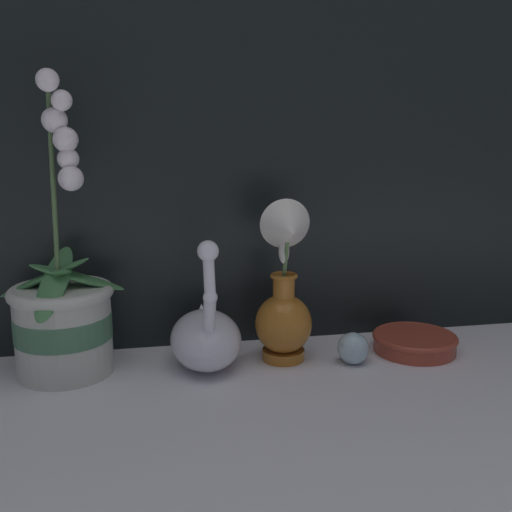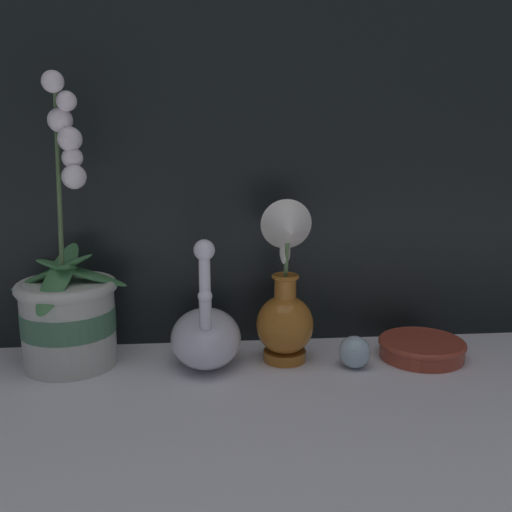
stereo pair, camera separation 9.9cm
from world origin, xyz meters
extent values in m
plane|color=white|center=(0.00, 0.00, 0.00)|extent=(2.80, 2.80, 0.00)
cube|color=black|center=(0.00, 0.25, 0.60)|extent=(2.80, 0.03, 1.20)
cylinder|color=beige|center=(-0.31, 0.15, 0.07)|extent=(0.16, 0.16, 0.15)
cylinder|color=#477A56|center=(-0.31, 0.15, 0.08)|extent=(0.16, 0.16, 0.04)
torus|color=beige|center=(-0.31, 0.15, 0.14)|extent=(0.17, 0.17, 0.02)
cylinder|color=#4C6B3D|center=(-0.31, 0.15, 0.31)|extent=(0.01, 0.05, 0.32)
ellipsoid|color=#427F47|center=(-0.28, 0.15, 0.16)|extent=(0.15, 0.05, 0.06)
ellipsoid|color=#427F47|center=(-0.32, 0.17, 0.16)|extent=(0.08, 0.15, 0.06)
ellipsoid|color=#427F47|center=(-0.34, 0.15, 0.16)|extent=(0.17, 0.09, 0.08)
ellipsoid|color=#427F47|center=(-0.32, 0.12, 0.16)|extent=(0.07, 0.16, 0.10)
sphere|color=white|center=(-0.31, 0.13, 0.47)|extent=(0.03, 0.03, 0.03)
sphere|color=white|center=(-0.29, 0.14, 0.44)|extent=(0.03, 0.03, 0.03)
sphere|color=white|center=(-0.30, 0.15, 0.41)|extent=(0.04, 0.04, 0.04)
sphere|color=white|center=(-0.29, 0.13, 0.38)|extent=(0.04, 0.04, 0.04)
sphere|color=white|center=(-0.28, 0.13, 0.35)|extent=(0.03, 0.03, 0.03)
sphere|color=white|center=(-0.28, 0.12, 0.33)|extent=(0.04, 0.04, 0.04)
ellipsoid|color=white|center=(-0.08, 0.12, 0.05)|extent=(0.12, 0.16, 0.10)
cone|color=white|center=(-0.08, 0.19, 0.06)|extent=(0.06, 0.08, 0.08)
cylinder|color=white|center=(-0.08, 0.06, 0.11)|extent=(0.02, 0.05, 0.08)
sphere|color=white|center=(-0.08, 0.04, 0.15)|extent=(0.02, 0.02, 0.02)
cylinder|color=white|center=(-0.08, 0.05, 0.18)|extent=(0.02, 0.04, 0.07)
sphere|color=white|center=(-0.08, 0.06, 0.22)|extent=(0.03, 0.03, 0.03)
cylinder|color=#B26B23|center=(0.06, 0.13, 0.01)|extent=(0.07, 0.07, 0.02)
ellipsoid|color=#B26B23|center=(0.06, 0.13, 0.07)|extent=(0.10, 0.10, 0.10)
cylinder|color=#B26B23|center=(0.06, 0.13, 0.13)|extent=(0.04, 0.04, 0.04)
torus|color=#B26B23|center=(0.06, 0.13, 0.15)|extent=(0.05, 0.05, 0.01)
cylinder|color=#567A47|center=(0.06, 0.12, 0.19)|extent=(0.01, 0.03, 0.07)
cone|color=white|center=(0.06, 0.10, 0.24)|extent=(0.09, 0.07, 0.09)
ellipsoid|color=white|center=(0.06, 0.13, 0.20)|extent=(0.02, 0.02, 0.04)
sphere|color=silver|center=(0.17, 0.09, 0.03)|extent=(0.06, 0.06, 0.06)
cylinder|color=#A8422D|center=(0.30, 0.12, 0.02)|extent=(0.15, 0.15, 0.03)
torus|color=#A8422D|center=(0.30, 0.12, 0.03)|extent=(0.15, 0.15, 0.01)
camera|label=1|loc=(-0.17, -0.84, 0.41)|focal=42.00mm
camera|label=2|loc=(-0.08, -0.85, 0.41)|focal=42.00mm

